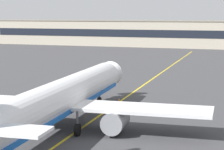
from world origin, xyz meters
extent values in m
cube|color=yellow|center=(0.00, 30.00, 0.00)|extent=(10.48, 179.73, 0.01)
cylinder|color=white|center=(-1.04, 13.99, 3.50)|extent=(6.89, 36.19, 3.80)
cone|color=white|center=(-2.70, 33.21, 3.50)|extent=(3.82, 2.90, 3.61)
cube|color=blue|center=(-1.04, 13.99, 2.46)|extent=(6.56, 33.32, 0.44)
cube|color=black|center=(-2.54, 31.32, 4.17)|extent=(2.93, 1.34, 0.60)
cube|color=white|center=(-1.09, 14.58, 2.65)|extent=(32.29, 7.54, 0.36)
cylinder|color=gray|center=(-7.18, 13.05, 1.43)|extent=(2.60, 3.78, 2.30)
cylinder|color=black|center=(-7.34, 14.90, 1.43)|extent=(1.96, 0.35, 1.95)
cylinder|color=gray|center=(5.17, 14.12, 1.43)|extent=(2.60, 3.78, 2.30)
cylinder|color=black|center=(5.01, 15.97, 1.43)|extent=(1.96, 0.35, 1.95)
cylinder|color=#4C4C51|center=(-2.29, 28.43, 1.48)|extent=(0.24, 0.24, 1.60)
cylinder|color=black|center=(-2.29, 28.43, 0.45)|extent=(0.48, 0.93, 0.90)
cylinder|color=#4C4C51|center=(-3.46, 11.77, 1.77)|extent=(0.24, 0.24, 1.60)
cylinder|color=black|center=(-3.46, 11.77, 0.65)|extent=(0.51, 1.33, 1.30)
cylinder|color=#4C4C51|center=(1.73, 12.22, 1.77)|extent=(0.24, 0.24, 1.60)
cylinder|color=black|center=(1.73, 12.22, 0.65)|extent=(0.51, 1.33, 1.30)
cone|color=orange|center=(-0.09, 30.54, 0.28)|extent=(0.36, 0.36, 0.55)
cylinder|color=white|center=(-0.09, 30.54, 0.30)|extent=(0.23, 0.23, 0.07)
cube|color=orange|center=(-0.09, 30.54, 0.01)|extent=(0.44, 0.44, 0.03)
cube|color=#B2A893|center=(-6.98, 137.42, 4.84)|extent=(168.63, 12.00, 9.68)
cube|color=black|center=(-6.98, 131.37, 5.24)|extent=(161.88, 0.12, 2.80)
cube|color=gray|center=(-6.98, 137.42, 9.88)|extent=(169.03, 12.40, 0.40)
camera|label=1|loc=(20.00, -27.81, 12.34)|focal=70.87mm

